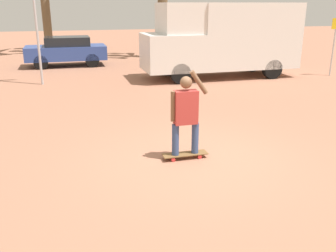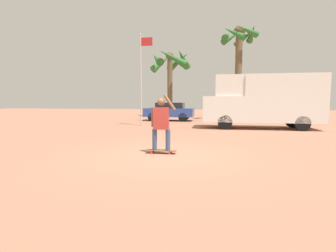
{
  "view_description": "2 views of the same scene",
  "coord_description": "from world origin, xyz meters",
  "px_view_note": "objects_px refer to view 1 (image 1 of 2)",
  "views": [
    {
      "loc": [
        -2.37,
        -6.48,
        2.94
      ],
      "look_at": [
        -0.43,
        0.6,
        0.54
      ],
      "focal_mm": 40.0,
      "sensor_mm": 36.0,
      "label": 1
    },
    {
      "loc": [
        1.41,
        -7.5,
        1.58
      ],
      "look_at": [
        -0.17,
        1.03,
        0.74
      ],
      "focal_mm": 28.0,
      "sensor_mm": 36.0,
      "label": 2
    }
  ],
  "objects_px": {
    "parked_car_blue": "(66,50)",
    "street_sign": "(334,39)",
    "skateboard": "(185,154)",
    "person_skateboarder": "(186,111)",
    "camper_van": "(224,38)"
  },
  "relations": [
    {
      "from": "person_skateboarder",
      "to": "parked_car_blue",
      "type": "relative_size",
      "value": 0.43
    },
    {
      "from": "skateboard",
      "to": "camper_van",
      "type": "height_order",
      "value": "camper_van"
    },
    {
      "from": "person_skateboarder",
      "to": "camper_van",
      "type": "relative_size",
      "value": 0.26
    },
    {
      "from": "parked_car_blue",
      "to": "camper_van",
      "type": "bearing_deg",
      "value": -37.42
    },
    {
      "from": "person_skateboarder",
      "to": "parked_car_blue",
      "type": "xyz_separation_m",
      "value": [
        -2.05,
        12.79,
        -0.22
      ]
    },
    {
      "from": "person_skateboarder",
      "to": "parked_car_blue",
      "type": "bearing_deg",
      "value": 99.1
    },
    {
      "from": "camper_van",
      "to": "street_sign",
      "type": "relative_size",
      "value": 2.67
    },
    {
      "from": "person_skateboarder",
      "to": "camper_van",
      "type": "bearing_deg",
      "value": 62.13
    },
    {
      "from": "skateboard",
      "to": "parked_car_blue",
      "type": "bearing_deg",
      "value": 99.1
    },
    {
      "from": "camper_van",
      "to": "parked_car_blue",
      "type": "distance_m",
      "value": 7.95
    },
    {
      "from": "skateboard",
      "to": "person_skateboarder",
      "type": "distance_m",
      "value": 0.91
    },
    {
      "from": "parked_car_blue",
      "to": "street_sign",
      "type": "relative_size",
      "value": 1.61
    },
    {
      "from": "person_skateboarder",
      "to": "camper_van",
      "type": "xyz_separation_m",
      "value": [
        4.23,
        7.99,
        0.64
      ]
    },
    {
      "from": "skateboard",
      "to": "street_sign",
      "type": "height_order",
      "value": "street_sign"
    },
    {
      "from": "parked_car_blue",
      "to": "street_sign",
      "type": "bearing_deg",
      "value": -27.79
    }
  ]
}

